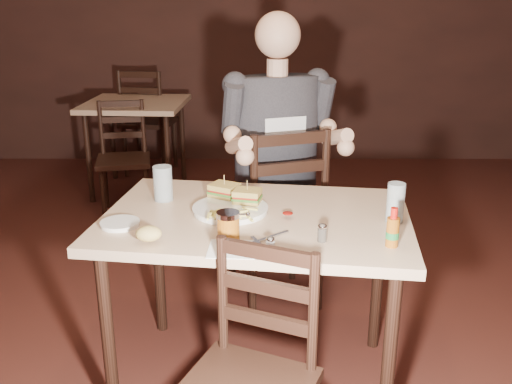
{
  "coord_description": "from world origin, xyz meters",
  "views": [
    {
      "loc": [
        0.16,
        -2.18,
        1.6
      ],
      "look_at": [
        0.16,
        -0.02,
        0.85
      ],
      "focal_mm": 40.0,
      "sensor_mm": 36.0,
      "label": 1
    }
  ],
  "objects_px": {
    "bg_chair_near": "(124,160)",
    "diner": "(280,119)",
    "hot_sauce": "(393,227)",
    "side_plate": "(120,224)",
    "glass_right": "(395,203)",
    "bg_table": "(136,112)",
    "chair_far": "(275,215)",
    "dinner_plate": "(230,210)",
    "glass_left": "(163,183)",
    "bg_chair_far": "(149,121)",
    "main_table": "(256,234)",
    "syrup_dispenser": "(228,226)"
  },
  "relations": [
    {
      "from": "glass_left",
      "to": "syrup_dispenser",
      "type": "height_order",
      "value": "glass_left"
    },
    {
      "from": "chair_far",
      "to": "bg_chair_near",
      "type": "distance_m",
      "value": 1.72
    },
    {
      "from": "bg_table",
      "to": "side_plate",
      "type": "distance_m",
      "value": 2.73
    },
    {
      "from": "chair_far",
      "to": "dinner_plate",
      "type": "distance_m",
      "value": 0.76
    },
    {
      "from": "side_plate",
      "to": "diner",
      "type": "bearing_deg",
      "value": 50.4
    },
    {
      "from": "main_table",
      "to": "side_plate",
      "type": "bearing_deg",
      "value": -167.88
    },
    {
      "from": "diner",
      "to": "glass_right",
      "type": "xyz_separation_m",
      "value": [
        0.42,
        -0.72,
        -0.17
      ]
    },
    {
      "from": "glass_right",
      "to": "side_plate",
      "type": "distance_m",
      "value": 1.05
    },
    {
      "from": "bg_chair_near",
      "to": "syrup_dispenser",
      "type": "height_order",
      "value": "syrup_dispenser"
    },
    {
      "from": "main_table",
      "to": "hot_sauce",
      "type": "relative_size",
      "value": 9.17
    },
    {
      "from": "glass_right",
      "to": "diner",
      "type": "bearing_deg",
      "value": 120.08
    },
    {
      "from": "chair_far",
      "to": "bg_chair_near",
      "type": "height_order",
      "value": "chair_far"
    },
    {
      "from": "bg_chair_near",
      "to": "syrup_dispenser",
      "type": "bearing_deg",
      "value": -78.9
    },
    {
      "from": "bg_chair_far",
      "to": "glass_left",
      "type": "xyz_separation_m",
      "value": [
        0.61,
        -2.94,
        0.36
      ]
    },
    {
      "from": "bg_chair_near",
      "to": "hot_sauce",
      "type": "distance_m",
      "value": 2.78
    },
    {
      "from": "bg_chair_far",
      "to": "glass_left",
      "type": "relative_size",
      "value": 6.59
    },
    {
      "from": "bg_chair_near",
      "to": "main_table",
      "type": "bearing_deg",
      "value": -74.24
    },
    {
      "from": "diner",
      "to": "glass_left",
      "type": "distance_m",
      "value": 0.72
    },
    {
      "from": "bg_chair_near",
      "to": "side_plate",
      "type": "bearing_deg",
      "value": -87.77
    },
    {
      "from": "dinner_plate",
      "to": "glass_left",
      "type": "xyz_separation_m",
      "value": [
        -0.29,
        0.14,
        0.07
      ]
    },
    {
      "from": "bg_chair_near",
      "to": "diner",
      "type": "xyz_separation_m",
      "value": [
        1.12,
        -1.37,
        0.6
      ]
    },
    {
      "from": "glass_right",
      "to": "bg_chair_near",
      "type": "bearing_deg",
      "value": 126.31
    },
    {
      "from": "main_table",
      "to": "glass_right",
      "type": "xyz_separation_m",
      "value": [
        0.53,
        -0.07,
        0.16
      ]
    },
    {
      "from": "glass_left",
      "to": "dinner_plate",
      "type": "bearing_deg",
      "value": -26.49
    },
    {
      "from": "main_table",
      "to": "side_plate",
      "type": "height_order",
      "value": "side_plate"
    },
    {
      "from": "bg_chair_far",
      "to": "hot_sauce",
      "type": "distance_m",
      "value": 3.74
    },
    {
      "from": "hot_sauce",
      "to": "side_plate",
      "type": "distance_m",
      "value": 1.01
    },
    {
      "from": "bg_table",
      "to": "glass_left",
      "type": "xyz_separation_m",
      "value": [
        0.61,
        -2.39,
        0.16
      ]
    },
    {
      "from": "bg_chair_far",
      "to": "dinner_plate",
      "type": "xyz_separation_m",
      "value": [
        0.9,
        -3.09,
        0.29
      ]
    },
    {
      "from": "bg_chair_far",
      "to": "bg_chair_near",
      "type": "xyz_separation_m",
      "value": [
        0.0,
        -1.1,
        -0.06
      ]
    },
    {
      "from": "bg_chair_far",
      "to": "syrup_dispenser",
      "type": "relative_size",
      "value": 9.04
    },
    {
      "from": "hot_sauce",
      "to": "syrup_dispenser",
      "type": "relative_size",
      "value": 1.32
    },
    {
      "from": "dinner_plate",
      "to": "hot_sauce",
      "type": "relative_size",
      "value": 2.08
    },
    {
      "from": "bg_table",
      "to": "glass_right",
      "type": "relative_size",
      "value": 5.45
    },
    {
      "from": "main_table",
      "to": "syrup_dispenser",
      "type": "xyz_separation_m",
      "value": [
        -0.1,
        -0.25,
        0.13
      ]
    },
    {
      "from": "bg_chair_far",
      "to": "side_plate",
      "type": "distance_m",
      "value": 3.28
    },
    {
      "from": "dinner_plate",
      "to": "main_table",
      "type": "bearing_deg",
      "value": -17.83
    },
    {
      "from": "chair_far",
      "to": "bg_chair_far",
      "type": "bearing_deg",
      "value": -84.27
    },
    {
      "from": "glass_right",
      "to": "side_plate",
      "type": "bearing_deg",
      "value": -177.62
    },
    {
      "from": "syrup_dispenser",
      "to": "diner",
      "type": "bearing_deg",
      "value": 84.55
    },
    {
      "from": "bg_table",
      "to": "hot_sauce",
      "type": "relative_size",
      "value": 5.92
    },
    {
      "from": "bg_chair_far",
      "to": "chair_far",
      "type": "bearing_deg",
      "value": 122.92
    },
    {
      "from": "bg_chair_near",
      "to": "dinner_plate",
      "type": "bearing_deg",
      "value": -76.3
    },
    {
      "from": "bg_table",
      "to": "glass_right",
      "type": "distance_m",
      "value": 3.06
    },
    {
      "from": "hot_sauce",
      "to": "bg_chair_far",
      "type": "bearing_deg",
      "value": 113.33
    },
    {
      "from": "syrup_dispenser",
      "to": "side_plate",
      "type": "distance_m",
      "value": 0.44
    },
    {
      "from": "main_table",
      "to": "bg_chair_far",
      "type": "height_order",
      "value": "bg_chair_far"
    },
    {
      "from": "diner",
      "to": "dinner_plate",
      "type": "relative_size",
      "value": 3.43
    },
    {
      "from": "diner",
      "to": "dinner_plate",
      "type": "distance_m",
      "value": 0.7
    },
    {
      "from": "chair_far",
      "to": "hot_sauce",
      "type": "height_order",
      "value": "chair_far"
    }
  ]
}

